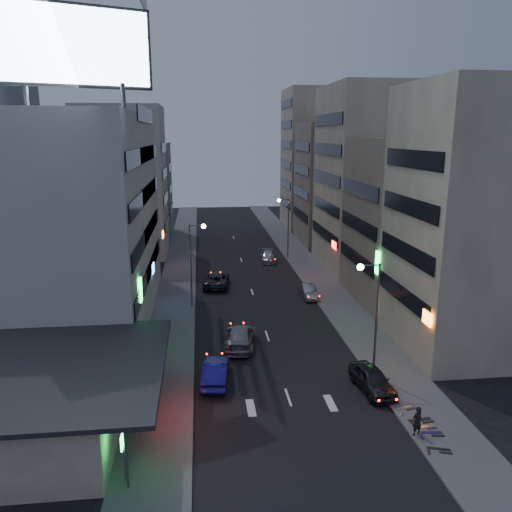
{
  "coord_description": "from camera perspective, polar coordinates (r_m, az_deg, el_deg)",
  "views": [
    {
      "loc": [
        -5.26,
        -24.35,
        16.32
      ],
      "look_at": [
        -0.18,
        20.74,
        5.22
      ],
      "focal_mm": 35.0,
      "sensor_mm": 36.0,
      "label": 1
    }
  ],
  "objects": [
    {
      "name": "far_left_a",
      "position": [
        70.38,
        -14.92,
        8.13
      ],
      "size": [
        11.0,
        10.0,
        20.0
      ],
      "primitive_type": "cube",
      "color": "#B2B1AD",
      "rests_on": "ground"
    },
    {
      "name": "sidewalk_right",
      "position": [
        58.26,
        7.0,
        -2.57
      ],
      "size": [
        4.0,
        120.0,
        0.12
      ],
      "primitive_type": "cube",
      "color": "#4C4C4F",
      "rests_on": "ground"
    },
    {
      "name": "road_car_silver",
      "position": [
        39.81,
        -1.86,
        -9.21
      ],
      "size": [
        3.03,
        5.79,
        1.6
      ],
      "primitive_type": "imported",
      "rotation": [
        0.0,
        0.0,
        3.0
      ],
      "color": "gray",
      "rests_on": "ground"
    },
    {
      "name": "far_left_b",
      "position": [
        83.51,
        -13.9,
        7.28
      ],
      "size": [
        12.0,
        10.0,
        15.0
      ],
      "primitive_type": "cube",
      "color": "slate",
      "rests_on": "ground"
    },
    {
      "name": "road_car_blue",
      "position": [
        34.54,
        -4.63,
        -13.05
      ],
      "size": [
        2.19,
        4.87,
        1.55
      ],
      "primitive_type": "imported",
      "rotation": [
        0.0,
        0.0,
        3.02
      ],
      "color": "navy",
      "rests_on": "ground"
    },
    {
      "name": "sidewalk_left",
      "position": [
        56.79,
        -8.93,
        -3.07
      ],
      "size": [
        4.0,
        120.0,
        0.12
      ],
      "primitive_type": "cube",
      "color": "#4C4C4F",
      "rests_on": "ground"
    },
    {
      "name": "shophouse_mid",
      "position": [
        51.46,
        17.5,
        3.8
      ],
      "size": [
        11.0,
        12.0,
        16.0
      ],
      "primitive_type": "cube",
      "color": "gray",
      "rests_on": "ground"
    },
    {
      "name": "billboard",
      "position": [
        35.58,
        -20.38,
        21.57
      ],
      "size": [
        9.52,
        3.75,
        6.2
      ],
      "rotation": [
        0.0,
        0.0,
        0.35
      ],
      "color": "#595B60",
      "rests_on": "white_building"
    },
    {
      "name": "food_court",
      "position": [
        31.21,
        -22.46,
        -14.73
      ],
      "size": [
        11.0,
        13.0,
        3.88
      ],
      "color": "beige",
      "rests_on": "ground"
    },
    {
      "name": "person",
      "position": [
        30.23,
        17.93,
        -17.49
      ],
      "size": [
        0.73,
        0.59,
        1.72
      ],
      "primitive_type": "imported",
      "rotation": [
        0.0,
        0.0,
        3.47
      ],
      "color": "black",
      "rests_on": "sidewalk_right"
    },
    {
      "name": "street_lamp_right_near",
      "position": [
        34.14,
        13.09,
        -5.35
      ],
      "size": [
        1.6,
        0.44,
        8.02
      ],
      "color": "#595B60",
      "rests_on": "sidewalk_right"
    },
    {
      "name": "far_right_a",
      "position": [
        77.54,
        9.22,
        8.15
      ],
      "size": [
        11.0,
        12.0,
        18.0
      ],
      "primitive_type": "cube",
      "color": "gray",
      "rests_on": "ground"
    },
    {
      "name": "shophouse_far",
      "position": [
        62.94,
        12.52,
        8.57
      ],
      "size": [
        10.0,
        14.0,
        22.0
      ],
      "primitive_type": "cube",
      "color": "beige",
      "rests_on": "ground"
    },
    {
      "name": "scooter_black_a",
      "position": [
        29.81,
        21.46,
        -18.96
      ],
      "size": [
        1.13,
        1.93,
        1.12
      ],
      "primitive_type": null,
      "rotation": [
        0.0,
        0.0,
        1.27
      ],
      "color": "black",
      "rests_on": "sidewalk_right"
    },
    {
      "name": "street_lamp_right_far",
      "position": [
        66.22,
        3.38,
        4.2
      ],
      "size": [
        1.6,
        0.44,
        8.02
      ],
      "color": "#595B60",
      "rests_on": "sidewalk_right"
    },
    {
      "name": "far_right_b",
      "position": [
        90.97,
        7.22,
        10.91
      ],
      "size": [
        12.0,
        12.0,
        24.0
      ],
      "primitive_type": "cube",
      "color": "beige",
      "rests_on": "ground"
    },
    {
      "name": "street_lamp_left",
      "position": [
        47.63,
        -7.03,
        0.34
      ],
      "size": [
        1.6,
        0.44,
        8.02
      ],
      "color": "#595B60",
      "rests_on": "sidewalk_left"
    },
    {
      "name": "shophouse_near",
      "position": [
        40.8,
        23.49,
        3.69
      ],
      "size": [
        10.0,
        11.0,
        20.0
      ],
      "primitive_type": "cube",
      "color": "beige",
      "rests_on": "ground"
    },
    {
      "name": "scooter_blue",
      "position": [
        31.1,
        20.53,
        -17.32
      ],
      "size": [
        0.92,
        2.04,
        1.21
      ],
      "primitive_type": null,
      "rotation": [
        0.0,
        0.0,
        1.44
      ],
      "color": "navy",
      "rests_on": "sidewalk_right"
    },
    {
      "name": "scooter_black_b",
      "position": [
        32.19,
        19.26,
        -16.03
      ],
      "size": [
        0.92,
        2.13,
        1.26
      ],
      "primitive_type": null,
      "rotation": [
        0.0,
        0.0,
        1.69
      ],
      "color": "black",
      "rests_on": "sidewalk_right"
    },
    {
      "name": "scooter_silver_b",
      "position": [
        33.15,
        17.35,
        -15.06
      ],
      "size": [
        1.12,
        1.99,
        1.16
      ],
      "primitive_type": null,
      "rotation": [
        0.0,
        0.0,
        1.85
      ],
      "color": "#B1B3B9",
      "rests_on": "sidewalk_right"
    },
    {
      "name": "parked_car_right_mid",
      "position": [
        51.54,
        6.06,
        -4.04
      ],
      "size": [
        1.41,
        3.94,
        1.29
      ],
      "primitive_type": "imported",
      "rotation": [
        0.0,
        0.0,
        -0.01
      ],
      "color": "#A2A5AA",
      "rests_on": "ground"
    },
    {
      "name": "white_building",
      "position": [
        46.46,
        -21.02,
        3.76
      ],
      "size": [
        14.0,
        24.0,
        18.0
      ],
      "primitive_type": "cube",
      "color": "#B2B1AD",
      "rests_on": "ground"
    },
    {
      "name": "parked_car_left",
      "position": [
        55.04,
        -4.54,
        -2.7
      ],
      "size": [
        3.2,
        5.9,
        1.57
      ],
      "primitive_type": "imported",
      "rotation": [
        0.0,
        0.0,
        3.03
      ],
      "color": "#28292E",
      "rests_on": "ground"
    },
    {
      "name": "ground",
      "position": [
        29.78,
        5.12,
        -19.55
      ],
      "size": [
        180.0,
        180.0,
        0.0
      ],
      "primitive_type": "plane",
      "color": "black",
      "rests_on": "ground"
    },
    {
      "name": "scooter_silver_a",
      "position": [
        31.63,
        19.65,
        -16.87
      ],
      "size": [
        0.74,
        1.73,
        1.03
      ],
      "primitive_type": null,
      "rotation": [
        0.0,
        0.0,
        1.68
      ],
      "color": "gray",
      "rests_on": "sidewalk_right"
    },
    {
      "name": "parked_car_right_near",
      "position": [
        34.3,
        13.17,
        -13.6
      ],
      "size": [
        2.33,
        4.71,
        1.55
      ],
      "primitive_type": "imported",
      "rotation": [
        0.0,
        0.0,
        0.11
      ],
      "color": "#25252A",
      "rests_on": "ground"
    },
    {
      "name": "parked_car_right_far",
      "position": [
        65.67,
        1.42,
        -0.07
      ],
      "size": [
        2.18,
        4.62,
        1.3
      ],
      "primitive_type": "imported",
      "rotation": [
        0.0,
        0.0,
        -0.08
      ],
      "color": "#9FA2A7",
      "rests_on": "ground"
    }
  ]
}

